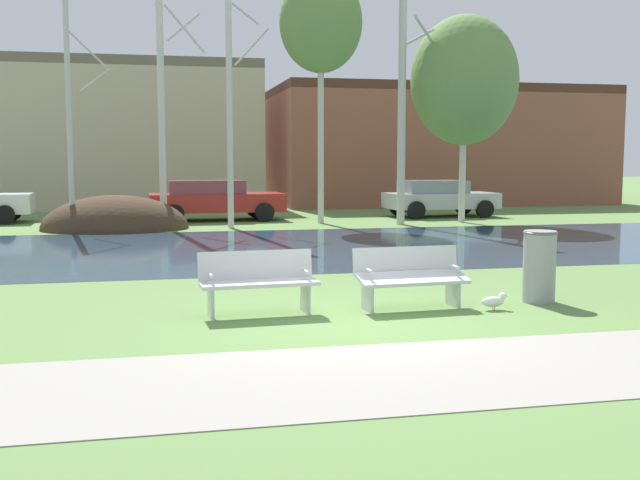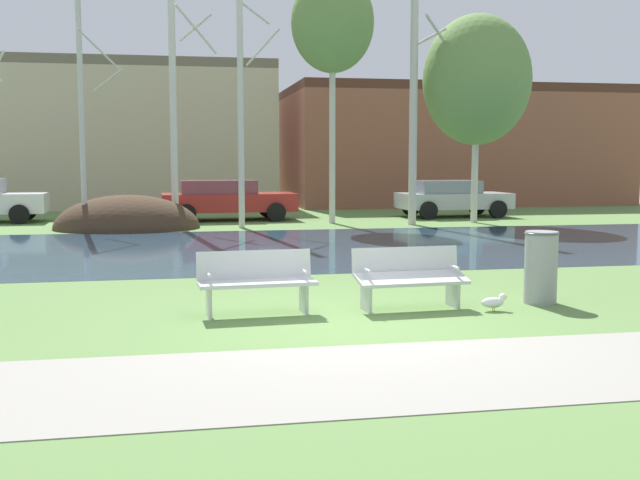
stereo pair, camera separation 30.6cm
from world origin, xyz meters
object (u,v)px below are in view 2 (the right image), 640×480
Objects in this scene: bench_right at (409,276)px; trash_bin at (541,266)px; parked_sedan_second_red at (226,199)px; seagull at (494,302)px; bench_left at (256,281)px; parked_hatch_third_silver at (451,197)px.

trash_bin reaches higher than bench_right.
bench_right is 0.35× the size of parked_sedan_second_red.
bench_right is 1.52× the size of trash_bin.
seagull is (1.13, -0.38, -0.34)m from bench_right.
parked_sedan_second_red reaches higher than bench_left.
parked_hatch_third_silver is (6.67, 16.15, 0.25)m from bench_right.
bench_right is 4.03× the size of seagull.
seagull is 0.09× the size of parked_sedan_second_red.
parked_sedan_second_red reaches higher than parked_hatch_third_silver.
parked_hatch_third_silver is (4.63, 16.11, 0.17)m from trash_bin.
parked_hatch_third_silver is (8.20, -0.06, -0.03)m from parked_sedan_second_red.
trash_bin is 1.09m from seagull.
trash_bin is at bearing -106.04° from parked_hatch_third_silver.
trash_bin is at bearing 24.94° from seagull.
parked_hatch_third_silver is (8.85, 16.15, 0.25)m from bench_left.
parked_sedan_second_red is (-2.66, 16.59, 0.62)m from seagull.
parked_sedan_second_red is 1.14× the size of parked_hatch_third_silver.
bench_left is 18.42m from parked_hatch_third_silver.
bench_left and bench_right have the same top height.
parked_sedan_second_red reaches higher than trash_bin.
bench_left is at bearing 180.00° from bench_right.
trash_bin is (4.22, 0.04, 0.08)m from bench_left.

